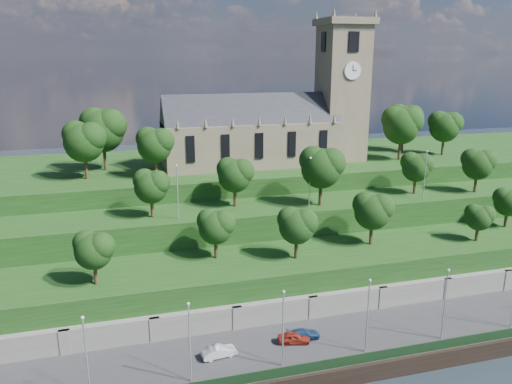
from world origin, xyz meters
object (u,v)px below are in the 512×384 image
object	(u,v)px
car_middle	(219,351)
car_left	(294,338)
church	(275,123)
car_right	(303,334)

from	to	relation	value
car_middle	car_left	bearing A→B (deg)	-94.46
church	car_right	bearing A→B (deg)	-102.49
car_left	car_right	world-z (taller)	car_left
car_left	car_middle	world-z (taller)	car_middle
car_left	car_middle	distance (m)	9.07
car_middle	church	bearing A→B (deg)	-32.66
church	car_middle	size ratio (longest dim) A/B	9.66
church	car_right	world-z (taller)	church
church	car_left	bearing A→B (deg)	-104.26
church	car_right	distance (m)	44.63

